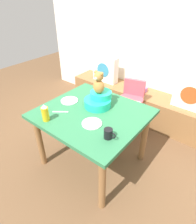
{
  "coord_description": "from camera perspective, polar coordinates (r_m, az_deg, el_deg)",
  "views": [
    {
      "loc": [
        1.12,
        -1.3,
        1.88
      ],
      "look_at": [
        0.0,
        0.1,
        0.69
      ],
      "focal_mm": 30.77,
      "sensor_mm": 36.0,
      "label": 1
    }
  ],
  "objects": [
    {
      "name": "ground_plane",
      "position": [
        2.55,
        -1.45,
        -14.05
      ],
      "size": [
        8.0,
        8.0,
        0.0
      ],
      "primitive_type": "plane",
      "color": "brown"
    },
    {
      "name": "back_wall",
      "position": [
        3.1,
        17.95,
        21.28
      ],
      "size": [
        4.4,
        0.1,
        2.6
      ],
      "primitive_type": "cube",
      "color": "silver",
      "rests_on": "ground_plane"
    },
    {
      "name": "window_bench",
      "position": [
        3.24,
        12.85,
        2.05
      ],
      "size": [
        2.6,
        0.44,
        0.46
      ],
      "primitive_type": "cube",
      "color": "olive",
      "rests_on": "ground_plane"
    },
    {
      "name": "pillow_floral_left",
      "position": [
        3.37,
        2.22,
        12.65
      ],
      "size": [
        0.44,
        0.15,
        0.44
      ],
      "color": "white",
      "rests_on": "window_bench"
    },
    {
      "name": "pillow_floral_right",
      "position": [
        2.84,
        26.04,
        4.97
      ],
      "size": [
        0.44,
        0.15,
        0.44
      ],
      "color": "white",
      "rests_on": "window_bench"
    },
    {
      "name": "book_stack",
      "position": [
        3.14,
        12.35,
        6.64
      ],
      "size": [
        0.2,
        0.14,
        0.08
      ],
      "primitive_type": "cube",
      "color": "#B96BB8",
      "rests_on": "window_bench"
    },
    {
      "name": "dining_table",
      "position": [
        2.12,
        -1.69,
        -2.45
      ],
      "size": [
        1.1,
        1.01,
        0.74
      ],
      "color": "#2D7247",
      "rests_on": "ground_plane"
    },
    {
      "name": "highchair",
      "position": [
        2.75,
        9.79,
        3.38
      ],
      "size": [
        0.4,
        0.51,
        0.79
      ],
      "color": "#D84C59",
      "rests_on": "ground_plane"
    },
    {
      "name": "infant_seat_teal",
      "position": [
        2.14,
        0.2,
        3.6
      ],
      "size": [
        0.3,
        0.33,
        0.16
      ],
      "color": "#1FC89F",
      "rests_on": "dining_table"
    },
    {
      "name": "teddy_bear",
      "position": [
        2.04,
        0.2,
        8.61
      ],
      "size": [
        0.13,
        0.12,
        0.25
      ],
      "color": "#B07639",
      "rests_on": "infant_seat_teal"
    },
    {
      "name": "ketchup_bottle",
      "position": [
        1.96,
        -15.43,
        -0.3
      ],
      "size": [
        0.07,
        0.07,
        0.18
      ],
      "color": "gold",
      "rests_on": "dining_table"
    },
    {
      "name": "coffee_mug",
      "position": [
        1.7,
        3.14,
        -6.44
      ],
      "size": [
        0.12,
        0.08,
        0.09
      ],
      "color": "black",
      "rests_on": "dining_table"
    },
    {
      "name": "dinner_plate_near",
      "position": [
        2.28,
        -8.5,
        3.35
      ],
      "size": [
        0.2,
        0.2,
        0.01
      ],
      "primitive_type": "cylinder",
      "color": "white",
      "rests_on": "dining_table"
    },
    {
      "name": "dinner_plate_far",
      "position": [
        1.89,
        -1.83,
        -3.42
      ],
      "size": [
        0.2,
        0.2,
        0.01
      ],
      "primitive_type": "cylinder",
      "color": "white",
      "rests_on": "dining_table"
    },
    {
      "name": "table_fork",
      "position": [
        2.1,
        -11.11,
        0.06
      ],
      "size": [
        0.14,
        0.12,
        0.01
      ],
      "primitive_type": "cube",
      "rotation": [
        0.0,
        0.0,
        2.23
      ],
      "color": "silver",
      "rests_on": "dining_table"
    }
  ]
}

